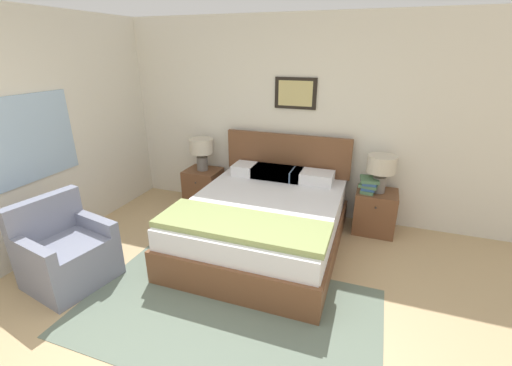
# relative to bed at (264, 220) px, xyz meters

# --- Properties ---
(wall_back) EXTENTS (6.86, 0.09, 2.60)m
(wall_back) POSITION_rel_bed_xyz_m (-0.09, 1.09, 0.98)
(wall_back) COLOR silver
(wall_back) RESTS_ON ground_plane
(wall_left) EXTENTS (0.08, 5.35, 2.60)m
(wall_left) POSITION_rel_bed_xyz_m (-2.35, -0.44, 0.97)
(wall_left) COLOR silver
(wall_left) RESTS_ON ground_plane
(area_rug_main) EXTENTS (2.64, 1.56, 0.01)m
(area_rug_main) POSITION_rel_bed_xyz_m (0.05, -1.19, -0.32)
(area_rug_main) COLOR slate
(area_rug_main) RESTS_ON ground_plane
(bed) EXTENTS (1.71, 2.07, 1.13)m
(bed) POSITION_rel_bed_xyz_m (0.00, 0.00, 0.00)
(bed) COLOR brown
(bed) RESTS_ON ground_plane
(armchair) EXTENTS (0.80, 0.84, 0.85)m
(armchair) POSITION_rel_bed_xyz_m (-1.62, -1.29, -0.03)
(armchair) COLOR gray
(armchair) RESTS_ON ground_plane
(nightstand_near_window) EXTENTS (0.49, 0.45, 0.54)m
(nightstand_near_window) POSITION_rel_bed_xyz_m (-1.21, 0.80, -0.05)
(nightstand_near_window) COLOR brown
(nightstand_near_window) RESTS_ON ground_plane
(nightstand_by_door) EXTENTS (0.49, 0.45, 0.54)m
(nightstand_by_door) POSITION_rel_bed_xyz_m (1.21, 0.80, -0.05)
(nightstand_by_door) COLOR brown
(nightstand_by_door) RESTS_ON ground_plane
(table_lamp_near_window) EXTENTS (0.34, 0.34, 0.46)m
(table_lamp_near_window) POSITION_rel_bed_xyz_m (-1.21, 0.80, 0.53)
(table_lamp_near_window) COLOR slate
(table_lamp_near_window) RESTS_ON nightstand_near_window
(table_lamp_by_door) EXTENTS (0.34, 0.34, 0.46)m
(table_lamp_by_door) POSITION_rel_bed_xyz_m (1.21, 0.80, 0.53)
(table_lamp_by_door) COLOR slate
(table_lamp_by_door) RESTS_ON nightstand_by_door
(book_thick_bottom) EXTENTS (0.19, 0.26, 0.04)m
(book_thick_bottom) POSITION_rel_bed_xyz_m (1.10, 0.75, 0.24)
(book_thick_bottom) COLOR #4C7551
(book_thick_bottom) RESTS_ON nightstand_by_door
(book_hardcover_middle) EXTENTS (0.17, 0.21, 0.03)m
(book_hardcover_middle) POSITION_rel_bed_xyz_m (1.10, 0.75, 0.27)
(book_hardcover_middle) COLOR #335693
(book_hardcover_middle) RESTS_ON book_thick_bottom
(book_novel_upper) EXTENTS (0.24, 0.24, 0.04)m
(book_novel_upper) POSITION_rel_bed_xyz_m (1.10, 0.75, 0.31)
(book_novel_upper) COLOR #4C7551
(book_novel_upper) RESTS_ON book_hardcover_middle
(book_slim_near_top) EXTENTS (0.17, 0.23, 0.04)m
(book_slim_near_top) POSITION_rel_bed_xyz_m (1.10, 0.75, 0.34)
(book_slim_near_top) COLOR #335693
(book_slim_near_top) RESTS_ON book_novel_upper
(book_paperback_top) EXTENTS (0.24, 0.27, 0.03)m
(book_paperback_top) POSITION_rel_bed_xyz_m (1.10, 0.75, 0.38)
(book_paperback_top) COLOR #4C7551
(book_paperback_top) RESTS_ON book_slim_near_top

